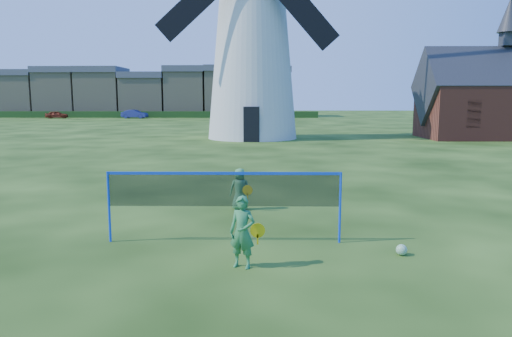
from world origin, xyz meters
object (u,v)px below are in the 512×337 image
at_px(play_ball, 402,250).
at_px(badminton_net, 224,191).
at_px(player_girl, 242,232).
at_px(player_boy, 240,189).
at_px(car_right, 135,114).
at_px(car_left, 57,115).
at_px(windmill, 252,44).
at_px(chapel, 504,100).

bearing_deg(play_ball, badminton_net, 166.91).
distance_m(player_girl, player_boy, 4.68).
distance_m(player_girl, car_right, 68.17).
xyz_separation_m(car_left, car_right, (11.79, 0.41, 0.09)).
distance_m(car_left, car_right, 11.79).
bearing_deg(car_right, windmill, -146.32).
distance_m(chapel, car_left, 61.43).
distance_m(badminton_net, car_left, 70.38).
height_order(badminton_net, car_right, badminton_net).
height_order(player_boy, car_right, car_right).
height_order(play_ball, car_right, car_right).
relative_size(player_boy, car_left, 0.36).
xyz_separation_m(badminton_net, player_girl, (0.46, -1.59, -0.47)).
relative_size(windmill, player_girl, 14.84).
relative_size(chapel, player_boy, 10.62).
bearing_deg(badminton_net, player_girl, -73.77).
bearing_deg(player_boy, car_left, -64.82).
bearing_deg(car_left, player_boy, -164.63).
bearing_deg(chapel, car_left, 144.34).
bearing_deg(play_ball, player_boy, 131.04).
distance_m(windmill, badminton_net, 28.05).
bearing_deg(player_boy, play_ball, 129.23).
distance_m(badminton_net, car_right, 66.52).
bearing_deg(chapel, player_girl, -122.88).
xyz_separation_m(badminton_net, car_left, (-30.52, 63.42, -0.58)).
relative_size(car_left, car_right, 0.84).
height_order(player_boy, play_ball, player_boy).
distance_m(player_girl, play_ball, 3.29).
xyz_separation_m(player_boy, play_ball, (3.42, -3.93, -0.48)).
height_order(badminton_net, car_left, badminton_net).
xyz_separation_m(windmill, player_boy, (0.17, -24.31, -6.59)).
height_order(chapel, player_boy, chapel).
xyz_separation_m(chapel, play_ball, (-15.74, -28.47, -2.86)).
xyz_separation_m(player_girl, car_left, (-30.99, 65.00, -0.11)).
height_order(badminton_net, player_boy, badminton_net).
relative_size(windmill, chapel, 1.60).
xyz_separation_m(chapel, car_left, (-49.87, 35.79, -2.41)).
bearing_deg(badminton_net, car_right, 106.36).
bearing_deg(car_left, car_right, -99.62).
relative_size(windmill, car_right, 5.08).
height_order(windmill, badminton_net, windmill).
distance_m(windmill, player_boy, 25.19).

